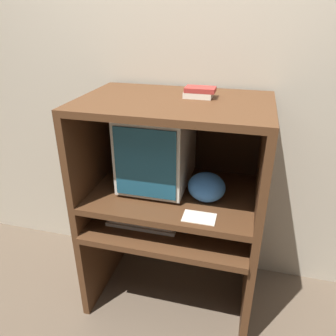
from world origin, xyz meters
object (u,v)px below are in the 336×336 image
(mouse, at_px, (186,231))
(keyboard, at_px, (143,223))
(book_stack, at_px, (199,92))
(crt_monitor, at_px, (157,148))
(snack_bag, at_px, (207,187))

(mouse, bearing_deg, keyboard, 177.14)
(mouse, xyz_separation_m, book_stack, (0.01, 0.23, 0.72))
(crt_monitor, bearing_deg, mouse, -43.59)
(keyboard, bearing_deg, snack_bag, 11.40)
(mouse, height_order, book_stack, book_stack)
(book_stack, bearing_deg, mouse, -91.91)
(mouse, relative_size, book_stack, 0.38)
(snack_bag, bearing_deg, crt_monitor, 158.07)
(crt_monitor, relative_size, book_stack, 2.90)
(crt_monitor, relative_size, snack_bag, 2.29)
(keyboard, xyz_separation_m, mouse, (0.25, -0.01, 0.00))
(keyboard, bearing_deg, book_stack, 39.06)
(mouse, distance_m, book_stack, 0.75)
(crt_monitor, xyz_separation_m, snack_bag, (0.31, -0.12, -0.14))
(snack_bag, relative_size, book_stack, 1.26)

